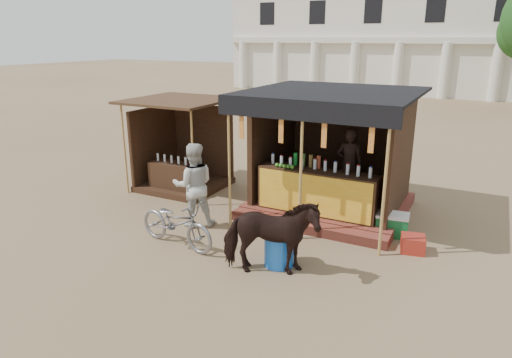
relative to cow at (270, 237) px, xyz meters
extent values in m
plane|color=#846B4C|center=(-1.11, 0.01, -0.69)|extent=(120.00, 120.00, 0.00)
cube|color=brown|center=(-0.11, 3.51, -0.58)|extent=(3.40, 2.80, 0.22)
cube|color=brown|center=(-0.11, 1.96, -0.59)|extent=(3.40, 0.35, 0.20)
cube|color=#3D2516|center=(-0.11, 2.56, 0.01)|extent=(2.60, 0.55, 0.95)
cube|color=orange|center=(-0.11, 2.28, 0.01)|extent=(2.50, 0.02, 0.88)
cube|color=#3D2516|center=(-0.11, 4.76, 0.78)|extent=(3.00, 0.12, 2.50)
cube|color=#3D2516|center=(-1.61, 3.51, 0.78)|extent=(0.12, 2.50, 2.50)
cube|color=#3D2516|center=(1.39, 3.51, 0.78)|extent=(0.12, 2.50, 2.50)
cube|color=black|center=(-0.11, 3.31, 2.06)|extent=(3.60, 3.60, 0.06)
cube|color=black|center=(-0.11, 1.53, 1.88)|extent=(3.60, 0.06, 0.36)
cylinder|color=tan|center=(-1.71, 1.56, 0.69)|extent=(0.06, 0.06, 2.75)
cylinder|color=tan|center=(-0.11, 1.56, 0.69)|extent=(0.06, 0.06, 2.75)
cylinder|color=tan|center=(1.49, 1.56, 0.69)|extent=(0.06, 0.06, 2.75)
cube|color=red|center=(-1.41, 1.56, 1.51)|extent=(0.10, 0.02, 0.55)
cube|color=red|center=(-0.54, 1.56, 1.51)|extent=(0.10, 0.02, 0.55)
cube|color=red|center=(0.33, 1.56, 1.51)|extent=(0.10, 0.02, 0.55)
cube|color=red|center=(1.19, 1.56, 1.51)|extent=(0.10, 0.02, 0.55)
imported|color=black|center=(0.26, 3.61, 0.39)|extent=(0.66, 0.47, 1.72)
cube|color=#3D2516|center=(-4.11, 3.21, -0.61)|extent=(2.00, 2.00, 0.15)
cube|color=#3D2516|center=(-4.11, 4.16, 0.36)|extent=(1.90, 0.10, 2.10)
cube|color=#3D2516|center=(-5.06, 3.21, 0.36)|extent=(0.10, 1.90, 2.10)
cube|color=#472D19|center=(-4.11, 3.11, 1.66)|extent=(2.40, 2.40, 0.06)
cylinder|color=tan|center=(-5.16, 2.16, 0.49)|extent=(0.05, 0.05, 2.35)
cylinder|color=tan|center=(-3.06, 2.16, 0.49)|extent=(0.05, 0.05, 2.35)
cube|color=#3D2516|center=(-4.11, 2.71, -0.29)|extent=(1.20, 0.50, 0.80)
imported|color=black|center=(0.00, 0.00, 0.00)|extent=(1.79, 1.32, 1.37)
imported|color=gray|center=(-2.08, 0.18, -0.21)|extent=(1.87, 0.87, 0.95)
imported|color=beige|center=(-2.36, 1.19, 0.22)|extent=(1.11, 1.07, 1.80)
cylinder|color=blue|center=(0.00, 0.37, -0.35)|extent=(0.59, 0.59, 0.68)
cube|color=maroon|center=(2.02, 2.01, -0.53)|extent=(0.51, 0.49, 0.31)
cube|color=#176A31|center=(1.51, 2.61, -0.49)|extent=(0.67, 0.49, 0.40)
cube|color=white|center=(1.51, 2.61, -0.26)|extent=(0.69, 0.51, 0.06)
cube|color=silver|center=(-3.11, 30.01, 3.31)|extent=(26.00, 7.00, 8.00)
cube|color=silver|center=(-3.11, 26.41, 3.01)|extent=(26.00, 0.50, 0.40)
cylinder|color=silver|center=(-15.11, 26.41, 1.11)|extent=(0.70, 0.70, 3.60)
cylinder|color=silver|center=(-12.11, 26.41, 1.11)|extent=(0.70, 0.70, 3.60)
cylinder|color=silver|center=(-9.11, 26.41, 1.11)|extent=(0.70, 0.70, 3.60)
cylinder|color=silver|center=(-6.11, 26.41, 1.11)|extent=(0.70, 0.70, 3.60)
cylinder|color=silver|center=(-3.11, 26.41, 1.11)|extent=(0.70, 0.70, 3.60)
cylinder|color=silver|center=(-0.11, 26.41, 1.11)|extent=(0.70, 0.70, 3.60)
cylinder|color=silver|center=(2.89, 26.41, 1.11)|extent=(0.70, 0.70, 3.60)
camera|label=1|loc=(3.01, -6.30, 3.18)|focal=32.00mm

